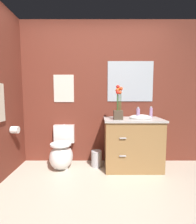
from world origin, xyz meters
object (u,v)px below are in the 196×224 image
flower_vase (118,108)px  wall_poster (64,89)px  trash_bin (97,158)px  soap_bottle (151,113)px  vanity_cabinet (133,143)px  toilet_paper_roll (15,130)px  lotion_bottle (138,114)px  wall_mirror (131,81)px  toilet (62,153)px

flower_vase → wall_poster: (-0.92, 0.38, 0.32)m
trash_bin → soap_bottle: bearing=1.3°
vanity_cabinet → toilet_paper_roll: size_ratio=9.17×
soap_bottle → lotion_bottle: soap_bottle is taller
lotion_bottle → trash_bin: size_ratio=0.71×
lotion_bottle → trash_bin: (-0.66, 0.10, -0.78)m
wall_mirror → toilet_paper_roll: wall_mirror is taller
trash_bin → wall_poster: (-0.58, 0.24, 1.19)m
lotion_bottle → wall_mirror: (-0.07, 0.34, 0.53)m
soap_bottle → wall_poster: size_ratio=0.41×
lotion_bottle → wall_poster: wall_poster is taller
wall_poster → wall_mirror: 1.18m
soap_bottle → lotion_bottle: 0.28m
soap_bottle → wall_poster: 1.56m
wall_mirror → toilet_paper_roll: bearing=-165.9°
wall_poster → wall_mirror: size_ratio=0.60×
toilet → toilet_paper_roll: toilet_paper_roll is taller
trash_bin → wall_poster: bearing=157.9°
toilet → trash_bin: toilet is taller
lotion_bottle → flower_vase: bearing=-173.6°
wall_mirror → toilet: bearing=-167.2°
soap_bottle → trash_bin: bearing=-178.7°
toilet → wall_poster: size_ratio=1.44×
wall_mirror → soap_bottle: bearing=-34.5°
toilet → lotion_bottle: (1.24, -0.07, 0.67)m
toilet → lotion_bottle: lotion_bottle is taller
flower_vase → trash_bin: size_ratio=1.98×
lotion_bottle → wall_poster: bearing=164.7°
wall_mirror → lotion_bottle: bearing=-78.8°
trash_bin → lotion_bottle: bearing=-8.9°
toilet → vanity_cabinet: (1.18, -0.03, 0.18)m
flower_vase → wall_poster: 1.05m
toilet → soap_bottle: soap_bottle is taller
toilet → wall_mirror: bearing=12.8°
toilet → soap_bottle: (1.49, 0.05, 0.68)m
toilet → wall_poster: (0.00, 0.27, 1.08)m
vanity_cabinet → soap_bottle: soap_bottle is taller
soap_bottle → vanity_cabinet: bearing=-166.0°
toilet → wall_poster: wall_poster is taller
toilet → flower_vase: size_ratio=1.28×
wall_poster → lotion_bottle: bearing=-15.3°
soap_bottle → lotion_bottle: size_ratio=1.02×
flower_vase → wall_mirror: (0.25, 0.38, 0.44)m
trash_bin → wall_mirror: size_ratio=0.34×
vanity_cabinet → flower_vase: size_ratio=1.87×
flower_vase → wall_mirror: 0.63m
vanity_cabinet → wall_mirror: size_ratio=1.26×
soap_bottle → toilet_paper_roll: 2.19m
soap_bottle → wall_poster: bearing=171.8°
vanity_cabinet → trash_bin: (-0.60, 0.06, -0.29)m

